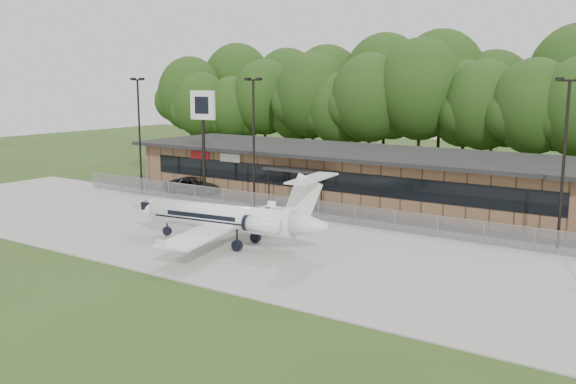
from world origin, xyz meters
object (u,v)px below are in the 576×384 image
Objects in this scene: terminal at (354,174)px; suv at (194,186)px; pole_sign at (203,117)px; business_jet at (228,219)px.

terminal reaches higher than suv.
suv is at bearing 147.32° from pole_sign.
business_jet reaches higher than terminal.
pole_sign is at bearing 129.60° from business_jet.
terminal is 2.88× the size of business_jet.
pole_sign reaches higher than terminal.
pole_sign reaches higher than suv.
business_jet is 18.80m from suv.
pole_sign reaches higher than business_jet.
pole_sign is at bearing -145.94° from terminal.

